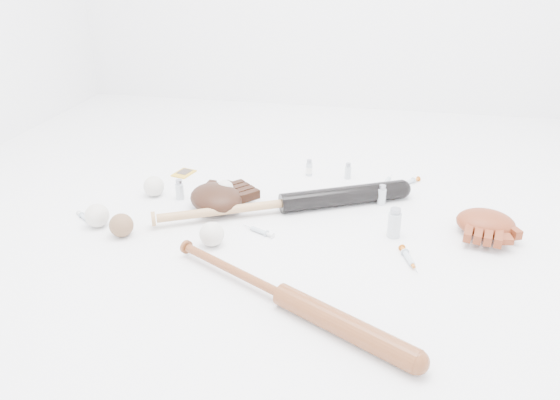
% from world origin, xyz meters
% --- Properties ---
extents(bat_dark, '(0.92, 0.51, 0.07)m').
position_xyz_m(bat_dark, '(-0.02, 0.09, 0.04)').
color(bat_dark, black).
rests_on(bat_dark, ground).
extents(bat_wood, '(0.77, 0.46, 0.06)m').
position_xyz_m(bat_wood, '(0.09, -0.45, 0.03)').
color(bat_wood, brown).
rests_on(bat_wood, ground).
extents(glove_dark, '(0.36, 0.36, 0.09)m').
position_xyz_m(glove_dark, '(-0.27, 0.07, 0.05)').
color(glove_dark, black).
rests_on(glove_dark, ground).
extents(glove_tan, '(0.27, 0.27, 0.08)m').
position_xyz_m(glove_tan, '(0.68, 0.07, 0.04)').
color(glove_tan, maroon).
rests_on(glove_tan, ground).
extents(trading_card, '(0.09, 0.11, 0.01)m').
position_xyz_m(trading_card, '(-0.50, 0.36, 0.00)').
color(trading_card, gold).
rests_on(trading_card, ground).
extents(pedestal, '(0.09, 0.09, 0.04)m').
position_xyz_m(pedestal, '(-0.24, 0.11, 0.02)').
color(pedestal, white).
rests_on(pedestal, ground).
extents(baseball_on_pedestal, '(0.06, 0.06, 0.06)m').
position_xyz_m(baseball_on_pedestal, '(-0.24, 0.11, 0.07)').
color(baseball_on_pedestal, beige).
rests_on(baseball_on_pedestal, pedestal).
extents(baseball_left, '(0.08, 0.08, 0.08)m').
position_xyz_m(baseball_left, '(-0.63, -0.14, 0.04)').
color(baseball_left, beige).
rests_on(baseball_left, ground).
extents(baseball_upper, '(0.08, 0.08, 0.08)m').
position_xyz_m(baseball_upper, '(-0.54, 0.13, 0.04)').
color(baseball_upper, beige).
rests_on(baseball_upper, ground).
extents(baseball_mid, '(0.08, 0.08, 0.08)m').
position_xyz_m(baseball_mid, '(-0.20, -0.18, 0.04)').
color(baseball_mid, beige).
rests_on(baseball_mid, ground).
extents(baseball_aged, '(0.08, 0.08, 0.08)m').
position_xyz_m(baseball_aged, '(-0.52, -0.18, 0.04)').
color(baseball_aged, brown).
rests_on(baseball_aged, ground).
extents(syringe_0, '(0.12, 0.10, 0.02)m').
position_xyz_m(syringe_0, '(-0.70, -0.10, 0.01)').
color(syringe_0, '#ADBCC6').
rests_on(syringe_0, ground).
extents(syringe_1, '(0.14, 0.08, 0.02)m').
position_xyz_m(syringe_1, '(-0.07, -0.07, 0.01)').
color(syringe_1, '#ADBCC6').
rests_on(syringe_1, ground).
extents(syringe_2, '(0.06, 0.16, 0.02)m').
position_xyz_m(syringe_2, '(0.34, 0.43, 0.01)').
color(syringe_2, '#ADBCC6').
rests_on(syringe_2, ground).
extents(syringe_3, '(0.08, 0.16, 0.02)m').
position_xyz_m(syringe_3, '(0.42, -0.16, 0.01)').
color(syringe_3, '#ADBCC6').
rests_on(syringe_3, ground).
extents(syringe_4, '(0.13, 0.13, 0.02)m').
position_xyz_m(syringe_4, '(0.42, 0.44, 0.01)').
color(syringe_4, '#ADBCC6').
rests_on(syringe_4, ground).
extents(vial_0, '(0.03, 0.03, 0.07)m').
position_xyz_m(vial_0, '(0.02, 0.45, 0.04)').
color(vial_0, '#B5BFC7').
rests_on(vial_0, ground).
extents(vial_1, '(0.03, 0.03, 0.07)m').
position_xyz_m(vial_1, '(0.18, 0.45, 0.03)').
color(vial_1, '#B5BFC7').
rests_on(vial_1, ground).
extents(vial_2, '(0.03, 0.03, 0.08)m').
position_xyz_m(vial_2, '(0.33, 0.23, 0.04)').
color(vial_2, '#B5BFC7').
rests_on(vial_2, ground).
extents(vial_3, '(0.04, 0.04, 0.10)m').
position_xyz_m(vial_3, '(0.38, -0.01, 0.05)').
color(vial_3, '#B5BFC7').
rests_on(vial_3, ground).
extents(vial_4, '(0.03, 0.03, 0.08)m').
position_xyz_m(vial_4, '(-0.43, 0.13, 0.04)').
color(vial_4, '#B5BFC7').
rests_on(vial_4, ground).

